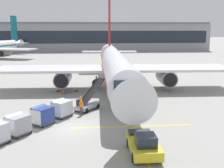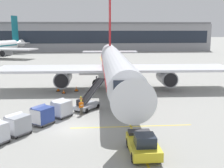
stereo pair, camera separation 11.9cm
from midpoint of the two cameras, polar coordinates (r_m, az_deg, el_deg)
name	(u,v)px [view 1 (the left image)]	position (r m, az deg, el deg)	size (l,w,h in m)	color
ground_plane	(73,128)	(28.01, -7.93, -8.80)	(600.00, 600.00, 0.00)	gray
parked_airplane	(115,65)	(44.79, 0.50, 3.75)	(36.85, 47.15, 15.74)	silver
belt_loader	(88,102)	(33.96, -4.94, -3.57)	(3.96, 4.90, 3.42)	#A3A8B2
baggage_cart_lead	(61,108)	(31.46, -10.22, -4.75)	(2.48, 2.66, 1.91)	#515156
baggage_cart_second	(42,115)	(29.36, -13.91, -6.04)	(2.48, 2.66, 1.91)	#515156
baggage_cart_third	(18,124)	(27.24, -18.47, -7.64)	(2.48, 2.66, 1.91)	#515156
pushback_tug	(144,144)	(22.22, 6.20, -11.87)	(2.15, 4.41, 1.83)	gold
ground_crew_by_loader	(81,103)	(33.40, -6.32, -3.72)	(0.56, 0.33, 1.74)	black
ground_crew_by_carts	(81,106)	(31.87, -6.27, -4.43)	(0.52, 0.39, 1.74)	#514C42
safety_cone_engine_keepout	(63,91)	(42.89, -9.77, -1.48)	(0.53, 0.53, 0.61)	black
safety_cone_wingtip	(58,89)	(44.50, -10.84, -1.01)	(0.62, 0.62, 0.71)	black
safety_cone_nose_mark	(76,89)	(44.15, -7.28, -0.96)	(0.67, 0.67, 0.75)	black
apron_guidance_line_lead_in	(115,90)	(44.58, 0.44, -1.23)	(0.20, 110.00, 0.01)	yellow
apron_guidance_line_stop_bar	(132,126)	(28.37, 3.89, -8.46)	(12.00, 0.20, 0.01)	yellow
terminal_building	(67,37)	(130.41, -9.07, 9.36)	(124.39, 19.32, 12.23)	#939399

